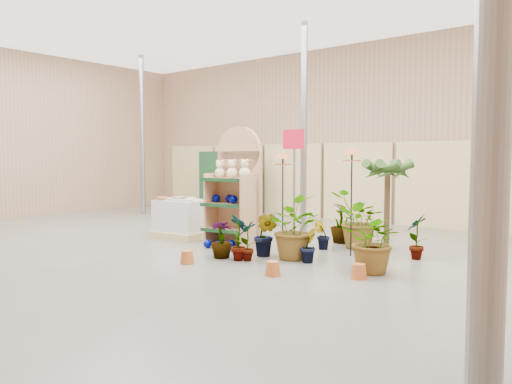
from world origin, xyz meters
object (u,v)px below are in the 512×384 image
pallet_stack (183,218)px  bird_table_front (283,158)px  potted_plant_2 (290,228)px  display_shelf (236,191)px

pallet_stack → bird_table_front: bearing=-1.0°
bird_table_front → potted_plant_2: 1.36m
display_shelf → potted_plant_2: bearing=-23.5°
display_shelf → pallet_stack: 1.57m
display_shelf → bird_table_front: bearing=-0.7°
pallet_stack → bird_table_front: bird_table_front is taller
display_shelf → bird_table_front: (0.97, 0.14, 0.61)m
pallet_stack → potted_plant_2: (2.96, -0.41, 0.12)m
pallet_stack → bird_table_front: (2.42, 0.14, 1.23)m
display_shelf → bird_table_front: 1.16m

